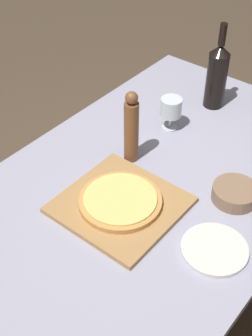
{
  "coord_description": "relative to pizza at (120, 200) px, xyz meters",
  "views": [
    {
      "loc": [
        0.68,
        -0.91,
        1.86
      ],
      "look_at": [
        -0.07,
        0.02,
        0.83
      ],
      "focal_mm": 50.0,
      "sensor_mm": 36.0,
      "label": 1
    }
  ],
  "objects": [
    {
      "name": "ground_plane",
      "position": [
        0.01,
        0.09,
        -0.8
      ],
      "size": [
        12.0,
        12.0,
        0.0
      ],
      "primitive_type": "plane",
      "color": "#4C3D2D"
    },
    {
      "name": "dining_table",
      "position": [
        0.01,
        0.09,
        -0.11
      ],
      "size": [
        0.97,
        1.74,
        0.77
      ],
      "color": "#9393A8",
      "rests_on": "ground_plane"
    },
    {
      "name": "cutting_board",
      "position": [
        0.0,
        0.0,
        -0.02
      ],
      "size": [
        0.37,
        0.36,
        0.02
      ],
      "color": "#A87A47",
      "rests_on": "dining_table"
    },
    {
      "name": "pizza",
      "position": [
        0.0,
        0.0,
        0.0
      ],
      "size": [
        0.27,
        0.27,
        0.02
      ],
      "color": "#C68947",
      "rests_on": "cutting_board"
    },
    {
      "name": "wine_bottle",
      "position": [
        -0.08,
        0.71,
        0.11
      ],
      "size": [
        0.08,
        0.08,
        0.36
      ],
      "color": "black",
      "rests_on": "dining_table"
    },
    {
      "name": "pepper_mill",
      "position": [
        -0.13,
        0.22,
        0.11
      ],
      "size": [
        0.05,
        0.05,
        0.28
      ],
      "color": "brown",
      "rests_on": "dining_table"
    },
    {
      "name": "wine_glass",
      "position": [
        -0.12,
        0.46,
        0.06
      ],
      "size": [
        0.08,
        0.08,
        0.13
      ],
      "color": "silver",
      "rests_on": "dining_table"
    },
    {
      "name": "small_bowl",
      "position": [
        0.27,
        0.26,
        -0.0
      ],
      "size": [
        0.15,
        0.15,
        0.05
      ],
      "color": "#84664C",
      "rests_on": "dining_table"
    },
    {
      "name": "dinner_plate",
      "position": [
        0.33,
        0.03,
        -0.02
      ],
      "size": [
        0.2,
        0.2,
        0.01
      ],
      "color": "silver",
      "rests_on": "dining_table"
    }
  ]
}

